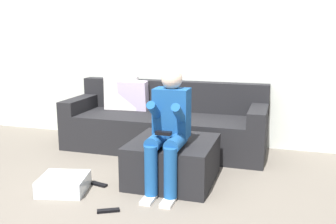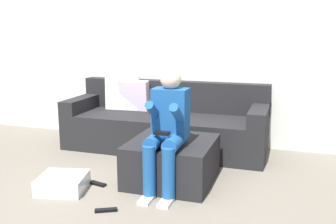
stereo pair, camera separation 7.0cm
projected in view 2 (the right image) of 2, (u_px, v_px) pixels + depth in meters
The scene contains 8 objects.
ground_plane at pixel (105, 210), 3.13m from camera, with size 8.25×8.25×0.00m, color #6B6359.
wall_back at pixel (180, 37), 4.88m from camera, with size 6.35×0.10×2.73m, color silver.
couch_sectional at pixel (165, 125), 4.73m from camera, with size 2.46×0.85×0.87m.
ottoman at pixel (172, 161), 3.69m from camera, with size 0.79×0.82×0.41m, color black.
person_seated at pixel (167, 127), 3.41m from camera, with size 0.32×0.61×1.11m.
storage_bin at pixel (63, 183), 3.49m from camera, with size 0.41×0.39×0.14m, color silver.
remote_near_ottoman at pixel (106, 210), 3.09m from camera, with size 0.18×0.05×0.02m, color black.
remote_by_storage_bin at pixel (98, 184), 3.63m from camera, with size 0.17×0.05×0.02m, color black.
Camera 2 is at (1.39, -2.59, 1.44)m, focal length 40.57 mm.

